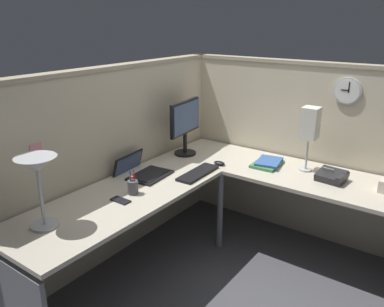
{
  "coord_description": "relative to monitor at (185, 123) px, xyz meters",
  "views": [
    {
      "loc": [
        -2.41,
        -1.39,
        1.92
      ],
      "look_at": [
        -0.04,
        0.31,
        0.9
      ],
      "focal_mm": 36.29,
      "sensor_mm": 36.0,
      "label": 1
    }
  ],
  "objects": [
    {
      "name": "wall_clock",
      "position": [
        0.51,
        -1.24,
        0.35
      ],
      "size": [
        0.04,
        0.22,
        0.22
      ],
      "color": "#B7BABF"
    },
    {
      "name": "office_phone",
      "position": [
        0.16,
        -1.3,
        -0.26
      ],
      "size": [
        0.21,
        0.22,
        0.11
      ],
      "color": "#232326",
      "rests_on": "desk"
    },
    {
      "name": "keyboard",
      "position": [
        -0.34,
        -0.38,
        -0.28
      ],
      "size": [
        0.43,
        0.15,
        0.02
      ],
      "primitive_type": "cube",
      "rotation": [
        0.0,
        0.0,
        0.03
      ],
      "color": "black",
      "rests_on": "desk"
    },
    {
      "name": "desk_lamp_dome",
      "position": [
        -1.55,
        -0.1,
        0.07
      ],
      "size": [
        0.24,
        0.24,
        0.44
      ],
      "color": "#B7BABF",
      "rests_on": "desk"
    },
    {
      "name": "cubicle_wall_right",
      "position": [
        0.57,
        -0.9,
        -0.23
      ],
      "size": [
        0.12,
        2.37,
        1.58
      ],
      "color": "beige",
      "rests_on": "ground"
    },
    {
      "name": "pen_cup",
      "position": [
        -0.91,
        -0.21,
        -0.24
      ],
      "size": [
        0.08,
        0.08,
        0.18
      ],
      "color": "#4C4C51",
      "rests_on": "desk"
    },
    {
      "name": "laptop",
      "position": [
        -0.6,
        0.0,
        -0.27
      ],
      "size": [
        0.37,
        0.41,
        0.22
      ],
      "color": "black",
      "rests_on": "desk"
    },
    {
      "name": "cell_phone",
      "position": [
        -1.04,
        -0.22,
        -0.29
      ],
      "size": [
        0.07,
        0.14,
        0.01
      ],
      "primitive_type": "cube",
      "rotation": [
        0.0,
        0.0,
        -0.01
      ],
      "color": "black",
      "rests_on": "desk"
    },
    {
      "name": "book_stack",
      "position": [
        0.18,
        -0.75,
        -0.27
      ],
      "size": [
        0.3,
        0.24,
        0.04
      ],
      "color": "#3F7F4C",
      "rests_on": "desk"
    },
    {
      "name": "pinned_note_leftmost",
      "position": [
        -1.38,
        0.18,
        0.1
      ],
      "size": [
        0.08,
        0.0,
        0.06
      ],
      "primitive_type": "cube",
      "color": "pink"
    },
    {
      "name": "desk",
      "position": [
        -0.45,
        -0.69,
        -0.39
      ],
      "size": [
        2.35,
        2.15,
        0.73
      ],
      "color": "beige",
      "rests_on": "ground"
    },
    {
      "name": "ground_plane",
      "position": [
        -0.3,
        -0.64,
        -1.02
      ],
      "size": [
        6.8,
        6.8,
        0.0
      ],
      "primitive_type": "plane",
      "color": "#47474C"
    },
    {
      "name": "desk_lamp_paper",
      "position": [
        0.26,
        -1.05,
        0.09
      ],
      "size": [
        0.13,
        0.13,
        0.53
      ],
      "color": "#B7BABF",
      "rests_on": "desk"
    },
    {
      "name": "computer_mouse",
      "position": [
        -0.06,
        -0.41,
        -0.28
      ],
      "size": [
        0.06,
        0.1,
        0.03
      ],
      "primitive_type": "ellipsoid",
      "color": "black",
      "rests_on": "desk"
    },
    {
      "name": "monitor",
      "position": [
        0.0,
        0.0,
        0.0
      ],
      "size": [
        0.46,
        0.2,
        0.5
      ],
      "color": "black",
      "rests_on": "desk"
    },
    {
      "name": "cubicle_wall_back",
      "position": [
        -0.67,
        0.23,
        -0.23
      ],
      "size": [
        2.57,
        0.12,
        1.58
      ],
      "color": "beige",
      "rests_on": "ground"
    }
  ]
}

